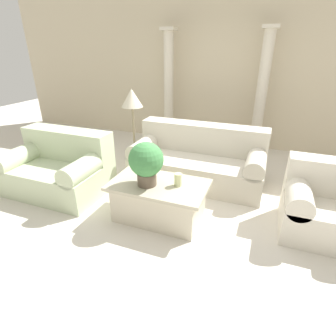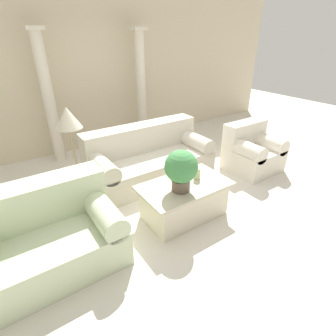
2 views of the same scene
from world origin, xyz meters
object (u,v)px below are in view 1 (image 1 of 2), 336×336
(coffee_table, at_px, (159,200))
(armchair, at_px, (324,205))
(potted_plant, at_px, (146,162))
(floor_lamp, at_px, (132,102))
(sofa_long, at_px, (198,159))
(loveseat, at_px, (60,167))

(coffee_table, distance_m, armchair, 1.91)
(potted_plant, bearing_deg, floor_lamp, 123.16)
(potted_plant, distance_m, floor_lamp, 1.66)
(sofa_long, xyz_separation_m, armchair, (1.68, -0.78, 0.01))
(sofa_long, relative_size, potted_plant, 3.83)
(potted_plant, bearing_deg, sofa_long, 77.14)
(coffee_table, relative_size, floor_lamp, 0.86)
(potted_plant, xyz_separation_m, floor_lamp, (-0.88, 1.35, 0.37))
(loveseat, relative_size, potted_plant, 2.70)
(armchair, bearing_deg, loveseat, -175.77)
(armchair, bearing_deg, potted_plant, -165.62)
(floor_lamp, bearing_deg, coffee_table, -51.88)
(sofa_long, distance_m, floor_lamp, 1.43)
(sofa_long, relative_size, floor_lamp, 1.48)
(sofa_long, height_order, floor_lamp, floor_lamp)
(coffee_table, relative_size, potted_plant, 2.22)
(coffee_table, xyz_separation_m, floor_lamp, (-1.00, 1.28, 0.91))
(potted_plant, distance_m, armchair, 2.08)
(sofa_long, relative_size, armchair, 2.36)
(sofa_long, xyz_separation_m, floor_lamp, (-1.18, 0.06, 0.81))
(loveseat, bearing_deg, coffee_table, -5.83)
(floor_lamp, xyz_separation_m, armchair, (2.86, -0.85, -0.80))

